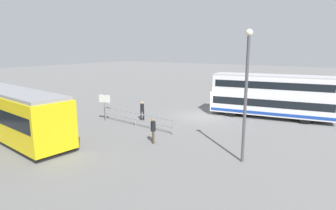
{
  "coord_description": "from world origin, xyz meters",
  "views": [
    {
      "loc": [
        -10.98,
        22.2,
        6.01
      ],
      "look_at": [
        0.65,
        4.43,
        1.71
      ],
      "focal_mm": 30.11,
      "sensor_mm": 36.0,
      "label": 1
    }
  ],
  "objects": [
    {
      "name": "info_sign",
      "position": [
        5.87,
        5.99,
        1.61
      ],
      "size": [
        1.05,
        0.22,
        2.34
      ],
      "color": "slate",
      "rests_on": "ground"
    },
    {
      "name": "pedestrian_crossing",
      "position": [
        -0.72,
        8.25,
        0.94
      ],
      "size": [
        0.45,
        0.45,
        1.64
      ],
      "color": "#4C3F2D",
      "rests_on": "ground"
    },
    {
      "name": "tram_yellow",
      "position": [
        8.3,
        12.44,
        1.71
      ],
      "size": [
        12.44,
        4.0,
        3.3
      ],
      "color": "yellow",
      "rests_on": "ground"
    },
    {
      "name": "street_lamp",
      "position": [
        -6.51,
        8.05,
        4.05
      ],
      "size": [
        0.36,
        0.36,
        6.94
      ],
      "color": "#4C4C51",
      "rests_on": "ground"
    },
    {
      "name": "pedestrian_near_railing",
      "position": [
        3.53,
        4.01,
        0.93
      ],
      "size": [
        0.44,
        0.44,
        1.62
      ],
      "color": "black",
      "rests_on": "ground"
    },
    {
      "name": "double_decker_bus",
      "position": [
        -5.25,
        -2.97,
        1.92
      ],
      "size": [
        10.46,
        4.03,
        3.75
      ],
      "color": "white",
      "rests_on": "ground"
    },
    {
      "name": "pedestrian_railing",
      "position": [
        2.83,
        5.78,
        0.74
      ],
      "size": [
        7.48,
        0.8,
        1.08
      ],
      "color": "gray",
      "rests_on": "ground"
    },
    {
      "name": "ground_plane",
      "position": [
        0.0,
        0.0,
        0.0
      ],
      "size": [
        160.0,
        160.0,
        0.0
      ],
      "primitive_type": "plane",
      "color": "slate"
    }
  ]
}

